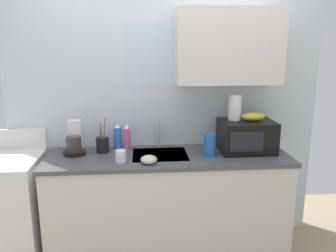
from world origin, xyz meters
TOP-DOWN VIEW (x-y plane):
  - kitchen_wall_assembly at (0.10, 0.31)m, footprint 2.81×0.42m
  - counter_unit at (-0.00, 0.00)m, footprint 2.04×0.63m
  - sink_faucet at (-0.07, 0.24)m, footprint 0.03×0.03m
  - stove_range at (-1.36, 0.00)m, footprint 0.60×0.60m
  - microwave at (0.68, 0.05)m, footprint 0.46×0.35m
  - banana_bunch at (0.73, 0.05)m, footprint 0.20×0.11m
  - paper_towel_roll at (0.58, 0.10)m, footprint 0.11×0.11m
  - coffee_maker at (-0.78, 0.11)m, footprint 0.19×0.21m
  - dish_soap_bottle_pink at (-0.35, 0.18)m, footprint 0.06×0.06m
  - dish_soap_bottle_blue at (-0.43, 0.21)m, footprint 0.07×0.07m
  - cereal_canister at (0.34, -0.05)m, footprint 0.10×0.10m
  - mug_white at (-0.39, -0.14)m, footprint 0.08×0.08m
  - utensil_crock at (-0.55, 0.12)m, footprint 0.11×0.11m
  - small_bowl at (-0.17, -0.20)m, footprint 0.13×0.13m

SIDE VIEW (x-z plane):
  - stove_range at x=-1.36m, z-range -0.08..1.00m
  - counter_unit at x=0.00m, z-range 0.01..0.91m
  - small_bowl at x=-0.17m, z-range 0.90..0.96m
  - mug_white at x=-0.39m, z-range 0.90..0.99m
  - utensil_crock at x=-0.55m, z-range 0.82..1.12m
  - cereal_canister at x=0.34m, z-range 0.90..1.09m
  - coffee_maker at x=-0.78m, z-range 0.86..1.14m
  - dish_soap_bottle_blue at x=-0.43m, z-range 0.89..1.12m
  - dish_soap_bottle_pink at x=-0.35m, z-range 0.89..1.12m
  - sink_faucet at x=-0.07m, z-range 0.90..1.13m
  - microwave at x=0.68m, z-range 0.90..1.17m
  - banana_bunch at x=0.73m, z-range 1.17..1.24m
  - paper_towel_roll at x=0.58m, z-range 1.17..1.39m
  - kitchen_wall_assembly at x=0.10m, z-range 0.11..2.61m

